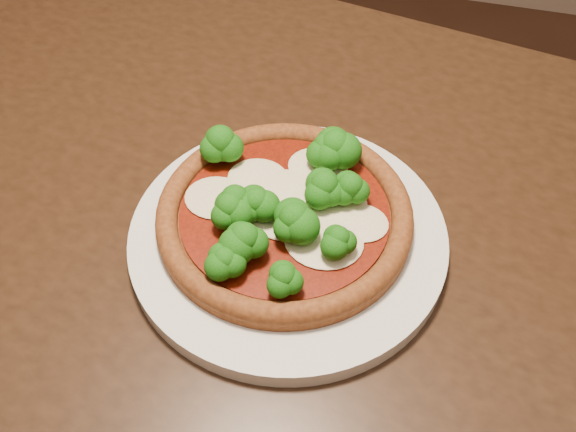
# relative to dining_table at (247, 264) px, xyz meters

# --- Properties ---
(dining_table) EXTENTS (1.25, 1.00, 0.75)m
(dining_table) POSITION_rel_dining_table_xyz_m (0.00, 0.00, 0.00)
(dining_table) COLOR black
(dining_table) RESTS_ON floor
(plate) EXTENTS (0.31, 0.31, 0.02)m
(plate) POSITION_rel_dining_table_xyz_m (0.06, -0.03, 0.11)
(plate) COLOR silver
(plate) RESTS_ON dining_table
(pizza) EXTENTS (0.25, 0.25, 0.06)m
(pizza) POSITION_rel_dining_table_xyz_m (0.05, -0.02, 0.14)
(pizza) COLOR brown
(pizza) RESTS_ON plate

